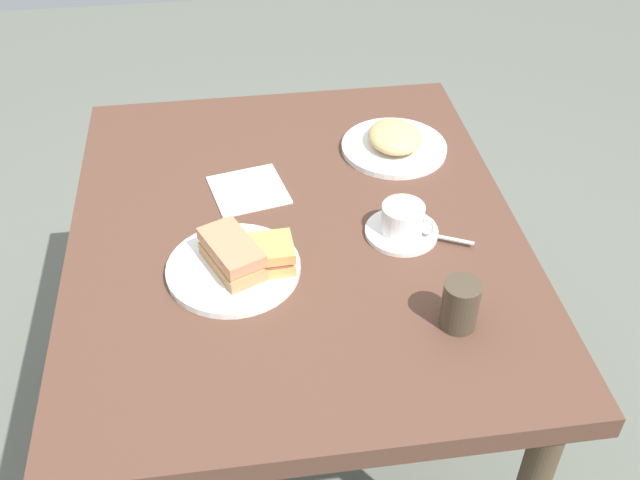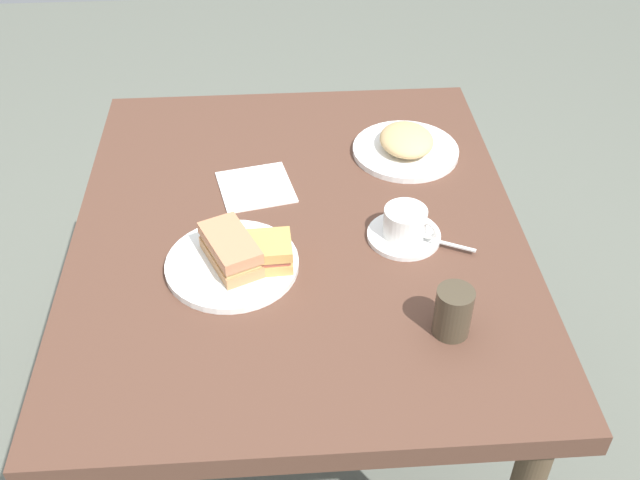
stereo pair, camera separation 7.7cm
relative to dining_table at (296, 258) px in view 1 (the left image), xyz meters
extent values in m
plane|color=#5F6358|center=(0.00, 0.00, -0.65)|extent=(6.00, 6.00, 0.00)
cube|color=#523427|center=(0.00, 0.00, 0.07)|extent=(1.07, 0.89, 0.05)
cylinder|color=#4F3E2B|center=(-0.47, -0.38, -0.30)|extent=(0.06, 0.06, 0.69)
cylinder|color=#4F3E2B|center=(-0.47, 0.38, -0.30)|extent=(0.06, 0.06, 0.69)
cylinder|color=white|center=(0.12, -0.13, 0.10)|extent=(0.25, 0.25, 0.01)
cube|color=#B58052|center=(0.12, -0.13, 0.11)|extent=(0.16, 0.12, 0.02)
cube|color=#D9BD79|center=(0.12, -0.13, 0.13)|extent=(0.14, 0.11, 0.01)
cube|color=#BC7B55|center=(0.12, -0.13, 0.15)|extent=(0.16, 0.12, 0.02)
cube|color=tan|center=(0.13, -0.08, 0.11)|extent=(0.09, 0.13, 0.02)
cube|color=#A75144|center=(0.13, -0.08, 0.13)|extent=(0.08, 0.12, 0.01)
cube|color=tan|center=(0.13, -0.08, 0.14)|extent=(0.09, 0.13, 0.02)
cylinder|color=white|center=(0.06, 0.21, 0.09)|extent=(0.14, 0.14, 0.01)
cylinder|color=white|center=(0.06, 0.21, 0.13)|extent=(0.08, 0.08, 0.06)
cylinder|color=#B28447|center=(0.06, 0.21, 0.15)|extent=(0.07, 0.07, 0.01)
torus|color=white|center=(0.08, 0.25, 0.13)|extent=(0.03, 0.04, 0.04)
cube|color=silver|center=(0.10, 0.30, 0.10)|extent=(0.04, 0.07, 0.00)
ellipsoid|color=silver|center=(0.08, 0.26, 0.10)|extent=(0.03, 0.03, 0.01)
cylinder|color=white|center=(-0.24, 0.26, 0.10)|extent=(0.24, 0.24, 0.01)
ellipsoid|color=tan|center=(-0.24, 0.26, 0.12)|extent=(0.14, 0.12, 0.04)
cube|color=white|center=(-0.13, -0.08, 0.09)|extent=(0.18, 0.18, 0.00)
cylinder|color=#43392A|center=(0.31, 0.25, 0.13)|extent=(0.06, 0.06, 0.09)
camera|label=1|loc=(1.15, -0.11, 1.03)|focal=41.65mm
camera|label=2|loc=(1.16, -0.03, 1.03)|focal=41.65mm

